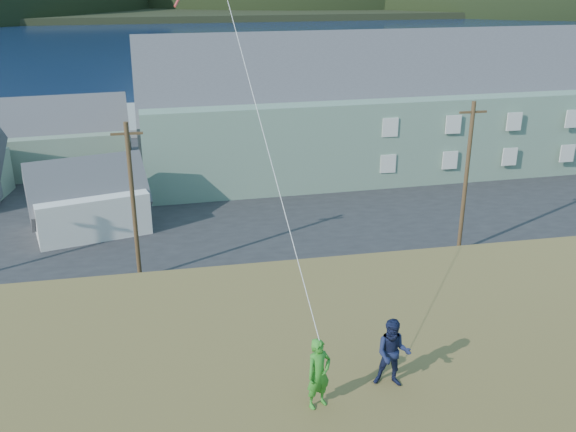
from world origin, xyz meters
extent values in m
plane|color=#0A1638|center=(0.00, 0.00, 0.00)|extent=(900.00, 900.00, 0.00)
cube|color=#4C3D19|center=(0.00, -2.00, 0.05)|extent=(110.00, 8.00, 0.10)
cube|color=#28282B|center=(0.00, 17.00, 0.06)|extent=(72.00, 36.00, 0.12)
cube|color=gray|center=(-6.00, 40.00, 0.45)|extent=(26.00, 14.00, 0.90)
cube|color=slate|center=(16.83, 18.85, 3.41)|extent=(38.65, 11.98, 6.58)
cube|color=#47474C|center=(16.83, 18.85, 8.45)|extent=(39.14, 11.69, 10.66)
cube|color=white|center=(-5.62, 9.29, 1.47)|extent=(7.74, 6.33, 2.71)
cube|color=#47474C|center=(-5.62, 9.29, 3.50)|extent=(8.21, 6.42, 4.80)
cube|color=slate|center=(-9.07, 23.40, 1.82)|extent=(11.13, 7.26, 3.40)
cube|color=#47474C|center=(-9.07, 23.40, 4.48)|extent=(11.62, 7.21, 6.29)
cylinder|color=#47331E|center=(-2.44, 1.50, 4.47)|extent=(0.24, 0.24, 8.71)
cylinder|color=#47331E|center=(16.22, 1.50, 4.63)|extent=(0.24, 0.24, 9.03)
imported|color=#242228|center=(-3.21, 16.99, 0.84)|extent=(2.40, 5.13, 1.45)
imported|color=navy|center=(1.57, 23.23, 0.79)|extent=(1.84, 4.17, 1.33)
imported|color=navy|center=(0.72, 18.82, 0.77)|extent=(1.82, 3.95, 1.31)
imported|color=silver|center=(-8.80, 19.22, 0.91)|extent=(3.11, 5.87, 1.57)
imported|color=maroon|center=(-12.59, 23.19, 0.79)|extent=(2.24, 4.83, 1.34)
imported|color=black|center=(-1.95, 22.87, 0.82)|extent=(1.70, 4.13, 1.40)
imported|color=#BDBDBD|center=(-7.79, 24.58, 0.80)|extent=(2.12, 4.77, 1.36)
imported|color=#308C26|center=(2.30, -19.77, 8.01)|extent=(0.70, 0.59, 1.62)
imported|color=#161D3E|center=(4.10, -19.37, 8.03)|extent=(0.96, 0.85, 1.65)
cylinder|color=white|center=(1.72, -15.18, 12.85)|extent=(0.02, 0.02, 12.27)
camera|label=1|loc=(-0.54, -30.87, 16.08)|focal=40.00mm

